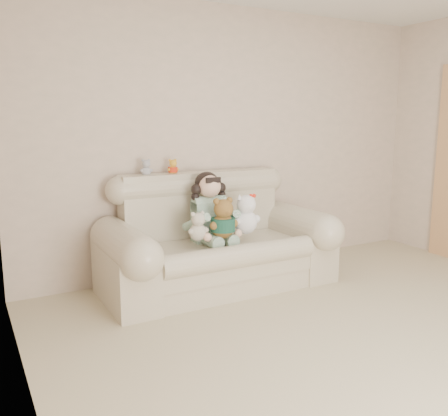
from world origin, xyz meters
TOP-DOWN VIEW (x-y plane):
  - floor at (0.00, 0.00)m, footprint 5.00×5.00m
  - wall_back at (0.00, 2.50)m, footprint 4.50×0.00m
  - wall_left at (-2.25, 0.00)m, footprint 0.00×5.00m
  - sofa at (-0.49, 2.00)m, footprint 2.10×0.95m
  - seated_child at (-0.54, 2.08)m, footprint 0.42×0.50m
  - brown_teddy at (-0.54, 1.83)m, footprint 0.28×0.23m
  - white_cat at (-0.28, 1.88)m, footprint 0.34×0.30m
  - cream_teddy at (-0.76, 1.86)m, footprint 0.20×0.16m
  - yellow_mini_bear at (-0.77, 2.36)m, footprint 0.13×0.11m
  - grey_mini_plush at (-1.03, 2.37)m, footprint 0.14×0.13m

SIDE VIEW (x-z plane):
  - floor at x=0.00m, z-range 0.00..0.00m
  - sofa at x=-0.49m, z-range 0.00..1.03m
  - cream_teddy at x=-0.76m, z-range 0.50..0.79m
  - brown_teddy at x=-0.54m, z-range 0.50..0.92m
  - white_cat at x=-0.28m, z-range 0.50..0.93m
  - seated_child at x=-0.54m, z-range 0.42..1.06m
  - yellow_mini_bear at x=-0.77m, z-range 1.01..1.18m
  - grey_mini_plush at x=-1.03m, z-range 1.01..1.19m
  - wall_back at x=0.00m, z-range -0.95..3.55m
  - wall_left at x=-2.25m, z-range -1.20..3.80m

